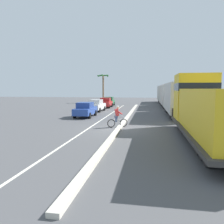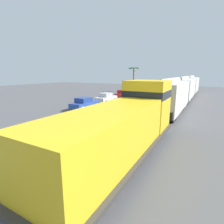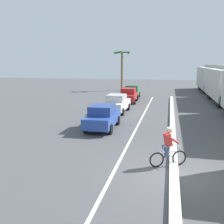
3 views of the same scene
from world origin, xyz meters
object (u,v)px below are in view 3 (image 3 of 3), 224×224
Objects in this scene: parked_car_blue at (103,117)px; parked_car_red at (129,95)px; hopper_car_trailing at (210,78)px; palm_tree_near at (122,60)px; parked_car_green at (132,92)px; parked_car_white at (117,103)px; cyclist at (168,148)px.

parked_car_red is (-0.13, 12.18, 0.00)m from parked_car_blue.
hopper_car_trailing is 17.45m from parked_car_red.
palm_tree_near is (-3.08, 12.61, 3.95)m from parked_car_red.
parked_car_blue and parked_car_green have the same top height.
cyclist is at bearing -68.65° from parked_car_white.
parked_car_blue is at bearing -89.05° from parked_car_green.
parked_car_white is at bearing -117.73° from hopper_car_trailing.
hopper_car_trailing is 6.18× the size of cyclist.
cyclist reaches higher than parked_car_blue.
hopper_car_trailing is 2.50× the size of parked_car_red.
palm_tree_near is (-3.20, 24.78, 3.95)m from parked_car_blue.
parked_car_blue is 25.30m from palm_tree_near.
hopper_car_trailing reaches higher than cyclist.
palm_tree_near reaches higher than parked_car_green.
cyclist is (4.61, -11.80, 0.00)m from parked_car_white.
parked_car_blue is at bearing -89.40° from parked_car_red.
palm_tree_near is (-7.57, 30.55, 3.95)m from cyclist.
parked_car_red is 0.68× the size of palm_tree_near.
parked_car_green is at bearing 102.11° from cyclist.
hopper_car_trailing is at bearing 5.57° from palm_tree_near.
hopper_car_trailing is at bearing 53.14° from parked_car_red.
cyclist is (-5.94, -31.87, -1.26)m from hopper_car_trailing.
hopper_car_trailing is 13.84m from palm_tree_near.
palm_tree_near is at bearing 98.98° from parked_car_white.
cyclist is (4.64, -21.61, 0.00)m from parked_car_green.
hopper_car_trailing is at bearing 44.12° from parked_car_green.
hopper_car_trailing is 2.49× the size of parked_car_green.
parked_car_blue is 2.46× the size of cyclist.
parked_car_white is 2.49× the size of cyclist.
palm_tree_near is (-2.96, 18.75, 3.95)m from parked_car_white.
parked_car_green is 10.21m from palm_tree_near.
parked_car_white and parked_car_red have the same top height.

